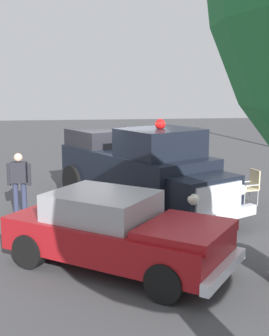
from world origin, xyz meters
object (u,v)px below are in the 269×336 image
object	(u,v)px
spectator_standing	(19,179)
lawn_chair_by_car	(251,184)
classic_hot_rod	(117,231)
lawn_chair_spare	(149,161)
vintage_fire_truck	(139,166)

from	to	relation	value
spectator_standing	lawn_chair_by_car	bearing A→B (deg)	-88.09
classic_hot_rod	lawn_chair_spare	bearing A→B (deg)	-13.34
vintage_fire_truck	lawn_chair_spare	world-z (taller)	vintage_fire_truck
vintage_fire_truck	spectator_standing	xyz separation A→B (m)	(-0.27, 3.29, -0.23)
vintage_fire_truck	lawn_chair_spare	xyz separation A→B (m)	(4.21, -0.98, -0.61)
classic_hot_rod	lawn_chair_by_car	size ratio (longest dim) A/B	4.50
lawn_chair_by_car	lawn_chair_spare	size ratio (longest dim) A/B	1.00
classic_hot_rod	spectator_standing	world-z (taller)	spectator_standing
vintage_fire_truck	classic_hot_rod	size ratio (longest dim) A/B	1.36
lawn_chair_spare	vintage_fire_truck	bearing A→B (deg)	166.90
lawn_chair_by_car	classic_hot_rod	bearing A→B (deg)	134.28
classic_hot_rod	spectator_standing	size ratio (longest dim) A/B	2.74
classic_hot_rod	lawn_chair_by_car	distance (m)	6.04
classic_hot_rod	lawn_chair_by_car	bearing A→B (deg)	-45.72
vintage_fire_truck	lawn_chair_by_car	world-z (taller)	vintage_fire_truck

